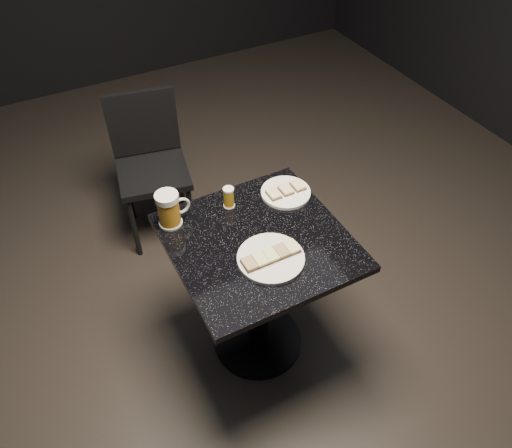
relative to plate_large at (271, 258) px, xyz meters
The scene contains 9 objects.
floor 0.77m from the plate_large, 86.25° to the left, with size 6.00×6.00×0.00m, color black.
plate_large is the anchor object (origin of this frame).
plate_small 0.40m from the plate_large, 51.39° to the left, with size 0.22×0.22×0.01m, color white.
table 0.28m from the plate_large, 86.25° to the left, with size 0.70×0.70×0.75m.
beer_mug 0.47m from the plate_large, 125.90° to the left, with size 0.14×0.10×0.16m.
beer_tumbler 0.36m from the plate_large, 91.48° to the left, with size 0.05×0.05×0.10m.
chair 1.21m from the plate_large, 96.09° to the left, with size 0.45×0.45×0.86m.
canapes_on_plate_large 0.02m from the plate_large, 100.62° to the left, with size 0.24×0.07×0.02m.
canapes_on_plate_small 0.40m from the plate_large, 51.39° to the left, with size 0.17×0.07×0.02m.
Camera 1 is at (-0.66, -1.24, 2.21)m, focal length 35.00 mm.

